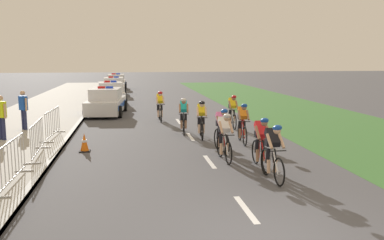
{
  "coord_description": "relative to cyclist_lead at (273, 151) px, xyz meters",
  "views": [
    {
      "loc": [
        -2.39,
        -6.42,
        3.21
      ],
      "look_at": [
        -0.33,
        6.95,
        1.1
      ],
      "focal_mm": 37.96,
      "sensor_mm": 36.0,
      "label": 1
    }
  ],
  "objects": [
    {
      "name": "sidewalk_slab",
      "position": [
        -8.55,
        10.58,
        -0.73
      ],
      "size": [
        5.06,
        60.0,
        0.12
      ],
      "primitive_type": "cube",
      "color": "#A3A099",
      "rests_on": "ground"
    },
    {
      "name": "kerb_edge",
      "position": [
        -6.09,
        10.58,
        -0.72
      ],
      "size": [
        0.16,
        60.0,
        0.13
      ],
      "primitive_type": "cube",
      "color": "#9E9E99",
      "rests_on": "ground"
    },
    {
      "name": "grass_verge",
      "position": [
        5.97,
        10.58,
        -0.78
      ],
      "size": [
        7.0,
        60.0,
        0.01
      ],
      "primitive_type": "cube",
      "color": "#3D7033",
      "rests_on": "ground"
    },
    {
      "name": "lane_markings_centre",
      "position": [
        -1.25,
        2.12,
        -0.78
      ],
      "size": [
        0.14,
        17.6,
        0.01
      ],
      "color": "white",
      "rests_on": "ground"
    },
    {
      "name": "cyclist_lead",
      "position": [
        0.0,
        0.0,
        0.0
      ],
      "size": [
        0.42,
        1.72,
        1.56
      ],
      "color": "black",
      "rests_on": "ground"
    },
    {
      "name": "cyclist_second",
      "position": [
        0.08,
        1.18,
        0.0
      ],
      "size": [
        0.42,
        1.72,
        1.56
      ],
      "color": "black",
      "rests_on": "ground"
    },
    {
      "name": "cyclist_third",
      "position": [
        -0.77,
        2.18,
        0.0
      ],
      "size": [
        0.42,
        1.72,
        1.56
      ],
      "color": "black",
      "rests_on": "ground"
    },
    {
      "name": "cyclist_fourth",
      "position": [
        -0.61,
        3.28,
        0.0
      ],
      "size": [
        0.44,
        1.72,
        1.56
      ],
      "color": "black",
      "rests_on": "ground"
    },
    {
      "name": "cyclist_fifth",
      "position": [
        0.49,
        4.61,
        0.0
      ],
      "size": [
        0.44,
        1.72,
        1.56
      ],
      "color": "black",
      "rests_on": "ground"
    },
    {
      "name": "cyclist_sixth",
      "position": [
        -0.86,
        5.78,
        0.0
      ],
      "size": [
        0.45,
        1.72,
        1.56
      ],
      "color": "black",
      "rests_on": "ground"
    },
    {
      "name": "cyclist_seventh",
      "position": [
        -1.42,
        6.92,
        0.0
      ],
      "size": [
        0.45,
        1.72,
        1.56
      ],
      "color": "black",
      "rests_on": "ground"
    },
    {
      "name": "cyclist_eighth",
      "position": [
        0.94,
        7.87,
        0.0
      ],
      "size": [
        0.43,
        1.72,
        1.56
      ],
      "color": "black",
      "rests_on": "ground"
    },
    {
      "name": "cyclist_ninth",
      "position": [
        -2.16,
        10.37,
        0.0
      ],
      "size": [
        0.42,
        1.72,
        1.56
      ],
      "color": "black",
      "rests_on": "ground"
    },
    {
      "name": "police_car_nearest",
      "position": [
        -4.97,
        13.25,
        -0.11
      ],
      "size": [
        2.3,
        4.54,
        1.59
      ],
      "color": "silver",
      "rests_on": "ground"
    },
    {
      "name": "police_car_second",
      "position": [
        -4.96,
        18.69,
        -0.11
      ],
      "size": [
        2.3,
        4.54,
        1.59
      ],
      "color": "silver",
      "rests_on": "ground"
    },
    {
      "name": "police_car_third",
      "position": [
        -4.96,
        24.98,
        -0.11
      ],
      "size": [
        2.08,
        4.44,
        1.59
      ],
      "color": "silver",
      "rests_on": "ground"
    },
    {
      "name": "police_car_furthest",
      "position": [
        -4.97,
        31.36,
        -0.11
      ],
      "size": [
        2.03,
        4.42,
        1.59
      ],
      "color": "silver",
      "rests_on": "ground"
    },
    {
      "name": "crowd_barrier_front",
      "position": [
        -6.54,
        0.36,
        -0.14
      ],
      "size": [
        0.51,
        2.32,
        1.07
      ],
      "color": "#B7BABF",
      "rests_on": "sidewalk_slab"
    },
    {
      "name": "crowd_barrier_middle",
      "position": [
        -6.56,
        3.27,
        -0.14
      ],
      "size": [
        0.62,
        2.32,
        1.07
      ],
      "color": "#B7BABF",
      "rests_on": "sidewalk_slab"
    },
    {
      "name": "crowd_barrier_rear",
      "position": [
        -6.62,
        6.3,
        -0.14
      ],
      "size": [
        0.6,
        2.32,
        1.07
      ],
      "color": "#B7BABF",
      "rests_on": "sidewalk_slab"
    },
    {
      "name": "traffic_cone_near",
      "position": [
        -5.22,
        4.11,
        -0.48
      ],
      "size": [
        0.36,
        0.36,
        0.64
      ],
      "color": "black",
      "rests_on": "ground"
    },
    {
      "name": "spectator_closest",
      "position": [
        -8.41,
        6.05,
        0.3
      ],
      "size": [
        0.47,
        0.39,
        1.68
      ],
      "color": "#23284C",
      "rests_on": "sidewalk_slab"
    },
    {
      "name": "spectator_middle",
      "position": [
        -8.14,
        8.19,
        0.3
      ],
      "size": [
        0.42,
        0.43,
        1.68
      ],
      "color": "#23284C",
      "rests_on": "sidewalk_slab"
    }
  ]
}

